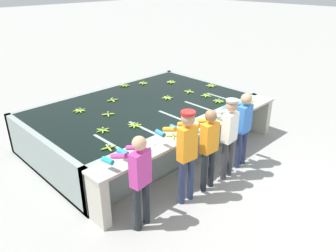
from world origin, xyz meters
TOP-DOWN VIEW (x-y plane):
  - ground_plane at (0.00, 0.00)m, footprint 80.00×80.00m
  - wash_tank at (0.00, 1.98)m, footprint 4.94×3.10m
  - work_ledge at (0.00, 0.23)m, footprint 4.94×0.45m
  - worker_0 at (-1.94, -0.25)m, footprint 0.47×0.73m
  - worker_1 at (-0.98, -0.31)m, footprint 0.45×0.73m
  - worker_2 at (-0.43, -0.32)m, footprint 0.42×0.71m
  - worker_3 at (0.11, -0.36)m, footprint 0.44×0.73m
  - worker_4 at (0.66, -0.30)m, footprint 0.42×0.71m
  - banana_bunch_floating_0 at (-0.92, 1.96)m, footprint 0.26×0.26m
  - banana_bunch_floating_1 at (-1.44, 1.39)m, footprint 0.28×0.27m
  - banana_bunch_floating_2 at (0.67, 1.80)m, footprint 0.27×0.28m
  - banana_bunch_floating_3 at (1.63, 2.62)m, footprint 0.28×0.27m
  - banana_bunch_floating_4 at (2.15, 1.65)m, footprint 0.28×0.27m
  - banana_bunch_floating_5 at (1.37, 1.74)m, footprint 0.27×0.27m
  - banana_bunch_floating_6 at (1.02, 3.09)m, footprint 0.28×0.28m
  - banana_bunch_floating_7 at (-1.24, 2.56)m, footprint 0.28×0.28m
  - banana_bunch_floating_8 at (1.37, 0.81)m, footprint 0.27×0.28m
  - banana_bunch_floating_9 at (0.54, 3.28)m, footprint 0.28×0.28m
  - banana_bunch_floating_10 at (-0.34, 2.59)m, footprint 0.28×0.28m
  - banana_bunch_floating_11 at (1.46, 1.25)m, footprint 0.27×0.28m
  - banana_bunch_floating_12 at (-0.88, 1.14)m, footprint 0.28×0.28m
  - banana_bunch_floating_13 at (-1.77, 0.74)m, footprint 0.28×0.28m
  - banana_bunch_ledge_0 at (1.25, 0.27)m, footprint 0.28×0.28m
  - banana_bunch_ledge_1 at (-0.67, 0.29)m, footprint 0.24×0.24m
  - banana_bunch_ledge_2 at (1.83, 0.31)m, footprint 0.27×0.28m
  - knife_0 at (-1.24, 0.26)m, footprint 0.35×0.12m
  - knife_1 at (-1.69, 0.29)m, footprint 0.18×0.33m

SIDE VIEW (x-z plane):
  - ground_plane at x=0.00m, z-range 0.00..0.00m
  - wash_tank at x=0.00m, z-range -0.01..0.91m
  - work_ledge at x=0.00m, z-range 0.20..1.11m
  - worker_2 at x=-0.43m, z-range 0.14..1.70m
  - knife_0 at x=-1.24m, z-range 0.91..0.93m
  - knife_1 at x=-1.69m, z-range 0.91..0.93m
  - banana_bunch_floating_3 at x=1.63m, z-range 0.89..0.97m
  - banana_bunch_floating_7 at x=-1.24m, z-range 0.89..0.97m
  - banana_bunch_floating_8 at x=1.37m, z-range 0.89..0.97m
  - banana_bunch_floating_9 at x=0.54m, z-range 0.89..0.97m
  - banana_bunch_floating_12 at x=-0.88m, z-range 0.89..0.97m
  - banana_bunch_floating_1 at x=-1.44m, z-range 0.89..0.97m
  - banana_bunch_floating_2 at x=0.67m, z-range 0.89..0.97m
  - banana_bunch_floating_4 at x=2.15m, z-range 0.89..0.97m
  - banana_bunch_floating_6 at x=1.02m, z-range 0.89..0.97m
  - banana_bunch_floating_11 at x=1.46m, z-range 0.89..0.97m
  - banana_bunch_floating_0 at x=-0.92m, z-range 0.89..0.97m
  - banana_bunch_floating_5 at x=1.37m, z-range 0.89..0.97m
  - banana_bunch_floating_10 at x=-0.34m, z-range 0.89..0.97m
  - banana_bunch_floating_13 at x=-1.77m, z-range 0.89..0.97m
  - worker_4 at x=0.66m, z-range 0.15..1.71m
  - banana_bunch_ledge_0 at x=1.25m, z-range 0.89..0.97m
  - banana_bunch_ledge_2 at x=1.83m, z-range 0.89..0.97m
  - banana_bunch_ledge_1 at x=-0.67m, z-range 0.90..0.97m
  - worker_0 at x=-1.94m, z-range 0.15..1.72m
  - worker_3 at x=0.11m, z-range 0.17..1.77m
  - worker_1 at x=-0.98m, z-range 0.18..1.87m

